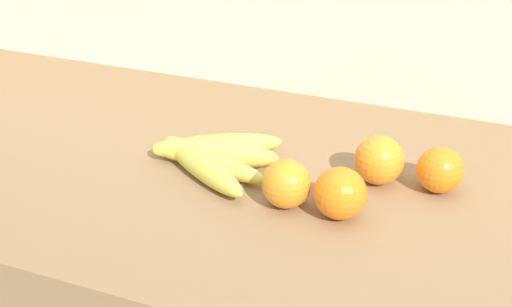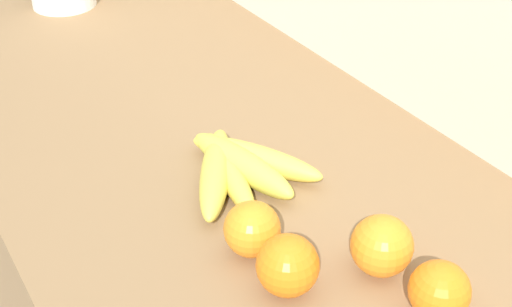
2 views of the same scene
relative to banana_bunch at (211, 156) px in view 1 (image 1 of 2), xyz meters
The scene contains 6 objects.
wall_back 0.45m from the banana_bunch, 84.04° to the left, with size 2.17×0.06×1.30m, color silver.
banana_bunch is the anchor object (origin of this frame).
orange_back_left 0.15m from the banana_bunch, 23.11° to the right, with size 0.07×0.07×0.07m, color orange.
orange_front 0.24m from the banana_bunch, 11.25° to the left, with size 0.07×0.07×0.07m, color orange.
orange_center 0.32m from the banana_bunch, ahead, with size 0.06×0.06×0.06m, color orange.
orange_back_right 0.22m from the banana_bunch, 15.54° to the right, with size 0.07×0.07×0.07m, color orange.
Camera 1 is at (0.33, -0.76, 1.39)m, focal length 45.64 mm.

